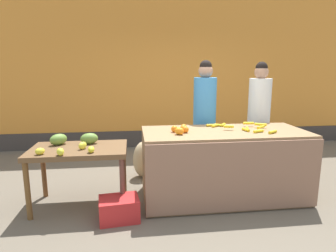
# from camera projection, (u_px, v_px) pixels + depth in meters

# --- Properties ---
(ground_plane) EXTENTS (24.00, 24.00, 0.00)m
(ground_plane) POSITION_uv_depth(u_px,v_px,m) (198.00, 198.00, 3.80)
(ground_plane) COLOR #665B4C
(market_wall_back) EXTENTS (9.13, 0.23, 3.23)m
(market_wall_back) POSITION_uv_depth(u_px,v_px,m) (170.00, 74.00, 6.19)
(market_wall_back) COLOR orange
(market_wall_back) RESTS_ON ground
(fruit_stall_counter) EXTENTS (2.10, 0.92, 0.90)m
(fruit_stall_counter) POSITION_uv_depth(u_px,v_px,m) (224.00, 165.00, 3.74)
(fruit_stall_counter) COLOR olive
(fruit_stall_counter) RESTS_ON ground
(side_table_wooden) EXTENTS (1.15, 0.71, 0.74)m
(side_table_wooden) POSITION_uv_depth(u_px,v_px,m) (79.00, 155.00, 3.49)
(side_table_wooden) COLOR brown
(side_table_wooden) RESTS_ON ground
(banana_bunch_pile) EXTENTS (0.77, 0.64, 0.07)m
(banana_bunch_pile) POSITION_uv_depth(u_px,v_px,m) (241.00, 127.00, 3.76)
(banana_bunch_pile) COLOR gold
(banana_bunch_pile) RESTS_ON fruit_stall_counter
(orange_pile) EXTENTS (0.22, 0.35, 0.09)m
(orange_pile) POSITION_uv_depth(u_px,v_px,m) (181.00, 129.00, 3.53)
(orange_pile) COLOR orange
(orange_pile) RESTS_ON fruit_stall_counter
(mango_papaya_pile) EXTENTS (0.67, 0.72, 0.14)m
(mango_papaya_pile) POSITION_uv_depth(u_px,v_px,m) (71.00, 141.00, 3.54)
(mango_papaya_pile) COLOR yellow
(mango_papaya_pile) RESTS_ON side_table_wooden
(vendor_woman_blue_shirt) EXTENTS (0.34, 0.34, 1.81)m
(vendor_woman_blue_shirt) POSITION_uv_depth(u_px,v_px,m) (204.00, 121.00, 4.33)
(vendor_woman_blue_shirt) COLOR #33333D
(vendor_woman_blue_shirt) RESTS_ON ground
(vendor_woman_white_shirt) EXTENTS (0.34, 0.34, 1.79)m
(vendor_woman_white_shirt) POSITION_uv_depth(u_px,v_px,m) (258.00, 119.00, 4.49)
(vendor_woman_white_shirt) COLOR #33333D
(vendor_woman_white_shirt) RESTS_ON ground
(produce_crate) EXTENTS (0.47, 0.37, 0.26)m
(produce_crate) POSITION_uv_depth(u_px,v_px,m) (119.00, 209.00, 3.22)
(produce_crate) COLOR red
(produce_crate) RESTS_ON ground
(produce_sack) EXTENTS (0.46, 0.44, 0.58)m
(produce_sack) POSITION_uv_depth(u_px,v_px,m) (144.00, 159.00, 4.49)
(produce_sack) COLOR tan
(produce_sack) RESTS_ON ground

